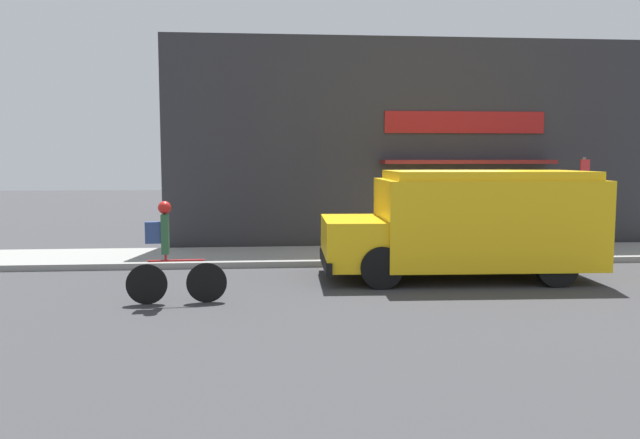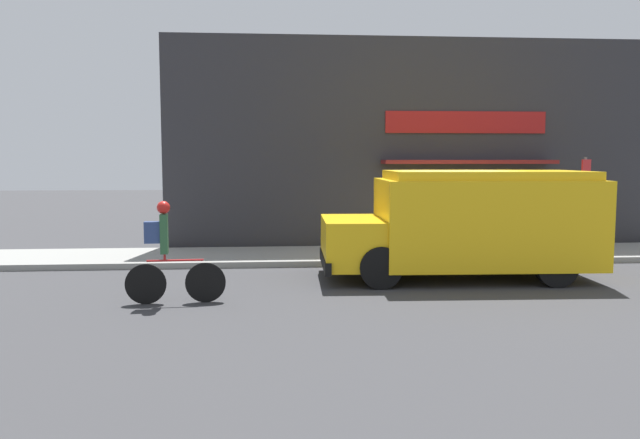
{
  "view_description": "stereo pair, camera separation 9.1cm",
  "coord_description": "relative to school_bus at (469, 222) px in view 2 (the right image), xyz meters",
  "views": [
    {
      "loc": [
        -4.12,
        -13.81,
        2.45
      ],
      "look_at": [
        -2.98,
        -0.2,
        1.1
      ],
      "focal_mm": 35.0,
      "sensor_mm": 36.0,
      "label": 1
    },
    {
      "loc": [
        -4.03,
        -13.81,
        2.45
      ],
      "look_at": [
        -2.98,
        -0.2,
        1.1
      ],
      "focal_mm": 35.0,
      "sensor_mm": 36.0,
      "label": 2
    }
  ],
  "objects": [
    {
      "name": "cyclist",
      "position": [
        -5.74,
        -1.82,
        -0.31
      ],
      "size": [
        1.67,
        0.22,
        1.74
      ],
      "rotation": [
        0.0,
        0.0,
        0.06
      ],
      "color": "black",
      "rests_on": "ground_plane"
    },
    {
      "name": "stop_sign_post",
      "position": [
        3.41,
        1.91,
        0.55
      ],
      "size": [
        0.45,
        0.45,
        2.33
      ],
      "color": "slate",
      "rests_on": "sidewalk"
    },
    {
      "name": "storefront",
      "position": [
        0.07,
        4.2,
        1.67
      ],
      "size": [
        13.73,
        0.91,
        5.63
      ],
      "color": "#2D2D33",
      "rests_on": "ground_plane"
    },
    {
      "name": "ground_plane",
      "position": [
        0.04,
        1.49,
        -1.14
      ],
      "size": [
        70.0,
        70.0,
        0.0
      ],
      "primitive_type": "plane",
      "color": "#38383A"
    },
    {
      "name": "sidewalk",
      "position": [
        0.04,
        2.71,
        -1.08
      ],
      "size": [
        28.0,
        2.43,
        0.14
      ],
      "color": "gray",
      "rests_on": "ground_plane"
    },
    {
      "name": "school_bus",
      "position": [
        0.0,
        0.0,
        0.0
      ],
      "size": [
        5.51,
        2.81,
        2.19
      ],
      "rotation": [
        0.0,
        0.0,
        -0.03
      ],
      "color": "yellow",
      "rests_on": "ground_plane"
    }
  ]
}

